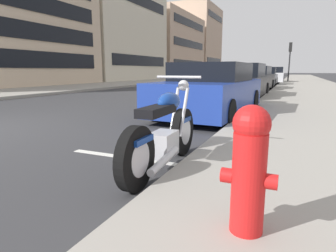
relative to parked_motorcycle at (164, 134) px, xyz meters
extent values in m
cube|color=gray|center=(12.19, -2.44, -0.37)|extent=(120.00, 4.40, 0.14)
cube|color=gray|center=(12.19, 11.91, -0.37)|extent=(120.00, 5.00, 0.14)
cube|color=silver|center=(0.19, 0.46, -0.43)|extent=(0.12, 2.20, 0.01)
cylinder|color=black|center=(0.67, 0.02, -0.10)|extent=(0.67, 0.12, 0.67)
cylinder|color=silver|center=(0.67, 0.02, -0.10)|extent=(0.37, 0.13, 0.37)
cylinder|color=black|center=(-0.71, -0.01, -0.10)|extent=(0.67, 0.12, 0.67)
cylinder|color=silver|center=(-0.71, -0.01, -0.10)|extent=(0.37, 0.13, 0.37)
cube|color=silver|center=(-0.02, 0.00, -0.12)|extent=(0.40, 0.27, 0.30)
cube|color=black|center=(-0.20, 0.00, 0.32)|extent=(0.68, 0.23, 0.10)
ellipsoid|color=navy|center=(0.16, 0.01, 0.38)|extent=(0.48, 0.25, 0.24)
cube|color=navy|center=(-0.66, -0.01, 0.08)|extent=(0.36, 0.19, 0.06)
cube|color=navy|center=(0.65, 0.02, 0.08)|extent=(0.32, 0.17, 0.06)
cylinder|color=silver|center=(0.52, 0.08, 0.21)|extent=(0.34, 0.05, 0.65)
cylinder|color=silver|center=(0.53, -0.06, 0.21)|extent=(0.34, 0.05, 0.65)
cylinder|color=silver|center=(0.49, 0.01, 0.68)|extent=(0.05, 0.62, 0.04)
sphere|color=silver|center=(0.69, 0.02, 0.56)|extent=(0.15, 0.15, 0.15)
cylinder|color=silver|center=(-0.32, -0.14, -0.22)|extent=(0.71, 0.10, 0.16)
cube|color=navy|center=(4.42, 0.62, 0.11)|extent=(4.54, 2.07, 0.77)
cube|color=black|center=(4.45, 0.62, 0.72)|extent=(2.18, 1.81, 0.46)
cylinder|color=black|center=(5.92, 1.40, -0.13)|extent=(0.63, 0.25, 0.62)
cylinder|color=black|center=(5.85, -0.30, -0.13)|extent=(0.63, 0.25, 0.62)
cylinder|color=black|center=(2.99, 1.54, -0.13)|extent=(0.63, 0.25, 0.62)
cylinder|color=black|center=(2.91, -0.17, -0.13)|extent=(0.63, 0.25, 0.62)
cube|color=black|center=(9.71, 0.68, 0.10)|extent=(4.73, 1.92, 0.77)
cube|color=black|center=(9.55, 0.68, 0.76)|extent=(2.31, 1.71, 0.55)
cylinder|color=black|center=(11.28, 1.45, -0.13)|extent=(0.63, 0.24, 0.62)
cylinder|color=black|center=(11.23, -0.18, -0.13)|extent=(0.63, 0.24, 0.62)
cylinder|color=black|center=(8.19, 1.54, -0.13)|extent=(0.63, 0.24, 0.62)
cylinder|color=black|center=(8.14, -0.09, -0.13)|extent=(0.63, 0.24, 0.62)
cube|color=black|center=(14.75, 0.82, 0.12)|extent=(4.46, 2.06, 0.81)
cube|color=black|center=(14.63, 0.83, 0.76)|extent=(2.21, 1.81, 0.47)
cylinder|color=black|center=(16.24, 1.61, -0.13)|extent=(0.63, 0.25, 0.62)
cylinder|color=black|center=(16.16, -0.09, -0.13)|extent=(0.63, 0.25, 0.62)
cylinder|color=black|center=(13.35, 1.74, -0.13)|extent=(0.63, 0.25, 0.62)
cylinder|color=black|center=(13.27, 0.04, -0.13)|extent=(0.63, 0.25, 0.62)
cube|color=#4C515B|center=(20.47, 0.76, 0.08)|extent=(4.13, 1.77, 0.72)
cube|color=black|center=(20.31, 0.76, 0.71)|extent=(2.21, 1.62, 0.53)
cylinder|color=black|center=(21.82, 1.56, -0.13)|extent=(0.62, 0.22, 0.62)
cylinder|color=black|center=(21.83, -0.02, -0.13)|extent=(0.62, 0.22, 0.62)
cylinder|color=black|center=(19.10, 1.54, -0.13)|extent=(0.62, 0.22, 0.62)
cylinder|color=black|center=(19.11, -0.04, -0.13)|extent=(0.62, 0.22, 0.62)
cube|color=silver|center=(25.87, 0.48, 0.12)|extent=(4.20, 1.96, 0.81)
cube|color=black|center=(25.64, 0.47, 0.79)|extent=(2.13, 1.74, 0.52)
cylinder|color=black|center=(27.21, 1.36, -0.13)|extent=(0.63, 0.24, 0.62)
cylinder|color=black|center=(27.27, -0.29, -0.13)|extent=(0.63, 0.24, 0.62)
cylinder|color=black|center=(24.48, 1.26, -0.13)|extent=(0.63, 0.24, 0.62)
cylinder|color=black|center=(24.54, -0.39, -0.13)|extent=(0.63, 0.24, 0.62)
cube|color=maroon|center=(31.39, 3.78, 0.28)|extent=(2.43, 5.04, 0.88)
cube|color=black|center=(31.30, 4.65, 1.12)|extent=(2.03, 2.02, 0.80)
cylinder|color=black|center=(30.34, 5.35, -0.06)|extent=(0.33, 0.78, 0.76)
cylinder|color=black|center=(32.12, 5.51, -0.06)|extent=(0.33, 0.78, 0.76)
cylinder|color=black|center=(30.65, 2.04, -0.06)|extent=(0.33, 0.78, 0.76)
cylinder|color=black|center=(32.43, 2.21, -0.06)|extent=(0.33, 0.78, 0.76)
cylinder|color=red|center=(-1.28, -1.18, 0.04)|extent=(0.22, 0.22, 0.68)
sphere|color=red|center=(-1.28, -1.18, 0.44)|extent=(0.24, 0.24, 0.24)
cylinder|color=red|center=(-1.28, -1.04, 0.07)|extent=(0.10, 0.08, 0.10)
cylinder|color=red|center=(-1.28, -1.32, 0.07)|extent=(0.10, 0.08, 0.10)
cylinder|color=black|center=(27.26, -0.80, 1.51)|extent=(0.12, 0.12, 3.62)
cube|color=black|center=(27.26, -0.80, 2.90)|extent=(0.28, 0.28, 0.85)
sphere|color=red|center=(27.41, -0.80, 3.15)|extent=(0.14, 0.14, 0.14)
sphere|color=gold|center=(27.41, -0.80, 2.89)|extent=(0.14, 0.14, 0.14)
sphere|color=green|center=(27.41, -0.80, 2.63)|extent=(0.14, 0.14, 0.14)
cube|color=black|center=(10.81, 14.18, 1.45)|extent=(12.28, 0.06, 1.10)
cube|color=black|center=(10.81, 14.18, 3.22)|extent=(12.28, 0.06, 1.10)
cube|color=black|center=(10.81, 14.18, 4.99)|extent=(12.28, 0.06, 1.10)
cube|color=beige|center=(25.36, 18.98, 4.58)|extent=(13.58, 9.55, 10.04)
cube|color=black|center=(25.36, 14.18, 1.77)|extent=(11.41, 0.06, 1.10)
cube|color=black|center=(25.36, 14.18, 7.99)|extent=(11.41, 0.06, 1.10)
cube|color=tan|center=(41.20, 19.84, 4.50)|extent=(15.83, 11.27, 9.88)
cube|color=black|center=(41.20, 14.18, 1.74)|extent=(13.30, 0.06, 1.10)
cube|color=black|center=(41.20, 14.18, 4.80)|extent=(13.30, 0.06, 1.10)
cube|color=black|center=(41.20, 14.18, 7.86)|extent=(13.30, 0.06, 1.10)
cube|color=tan|center=(56.47, 19.98, 6.55)|extent=(12.62, 11.54, 13.98)
cube|color=black|center=(56.47, 14.18, 2.64)|extent=(10.60, 0.06, 1.10)
cube|color=black|center=(56.47, 14.18, 11.30)|extent=(10.60, 0.06, 1.10)
camera|label=1|loc=(-3.11, -1.41, 0.77)|focal=30.66mm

